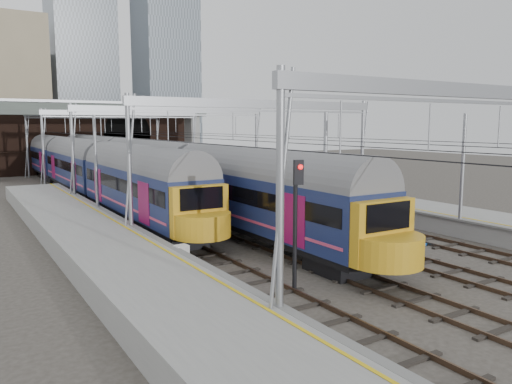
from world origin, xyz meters
TOP-DOWN VIEW (x-y plane):
  - ground at (0.00, 0.00)m, footprint 160.00×160.00m
  - platform_left at (-10.18, 2.50)m, footprint 4.32×55.00m
  - platform_right at (10.18, -1.50)m, footprint 4.32×47.00m
  - tracks at (0.00, 15.00)m, footprint 14.40×80.00m
  - overhead_line at (0.00, 21.49)m, footprint 16.80×80.00m
  - retaining_wall at (1.40, 51.93)m, footprint 28.00×2.75m
  - overbridge at (0.00, 46.00)m, footprint 28.00×3.00m
  - city_skyline at (2.73, 70.48)m, footprint 37.50×27.50m
  - train_main at (-2.00, 31.19)m, footprint 3.07×70.90m
  - train_second at (-6.00, 30.18)m, footprint 3.03×52.58m
  - signal_near_left at (-5.19, -2.67)m, footprint 0.40×0.48m
  - signal_near_centre at (0.33, 2.11)m, footprint 0.40×0.47m
  - relay_cabinet at (-7.80, 2.23)m, footprint 0.62×0.53m
  - equip_cover_a at (1.22, 2.08)m, footprint 0.89×0.68m
  - equip_cover_b at (-1.19, 12.06)m, footprint 0.73×0.52m
  - equip_cover_c at (4.94, -0.00)m, footprint 1.01×0.79m

SIDE VIEW (x-z plane):
  - ground at x=0.00m, z-range 0.00..0.00m
  - tracks at x=0.00m, z-range -0.09..0.13m
  - equip_cover_b at x=-1.19m, z-range 0.00..0.09m
  - equip_cover_a at x=1.22m, z-range 0.00..0.10m
  - equip_cover_c at x=4.94m, z-range 0.00..0.11m
  - platform_left at x=-10.18m, z-range -0.01..1.11m
  - platform_right at x=10.18m, z-range -0.01..1.11m
  - relay_cabinet at x=-7.80m, z-range 0.00..1.16m
  - train_second at x=-6.00m, z-range 0.06..5.20m
  - train_main at x=-2.00m, z-range 0.06..5.25m
  - signal_near_centre at x=0.33m, z-range 0.64..5.63m
  - signal_near_left at x=-5.19m, z-range 0.65..5.74m
  - retaining_wall at x=1.40m, z-range -0.17..8.83m
  - overhead_line at x=0.00m, z-range 2.57..10.57m
  - overbridge at x=0.00m, z-range 2.64..11.89m
  - city_skyline at x=2.73m, z-range -12.91..47.09m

